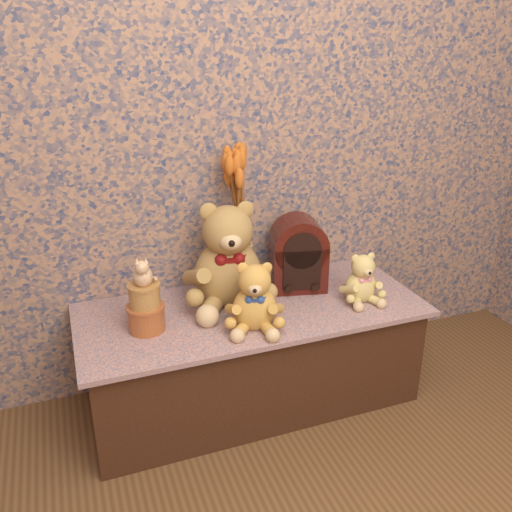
{
  "coord_description": "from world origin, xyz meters",
  "views": [
    {
      "loc": [
        -0.65,
        -0.57,
        1.45
      ],
      "look_at": [
        0.0,
        1.17,
        0.67
      ],
      "focal_mm": 38.05,
      "sensor_mm": 36.0,
      "label": 1
    }
  ],
  "objects": [
    {
      "name": "teddy_small",
      "position": [
        0.44,
        1.13,
        0.54
      ],
      "size": [
        0.19,
        0.22,
        0.22
      ],
      "primitive_type": null,
      "rotation": [
        0.0,
        0.0,
        -0.06
      ],
      "color": "tan",
      "rests_on": "display_shelf"
    },
    {
      "name": "cathedral_radio",
      "position": [
        0.25,
        1.32,
        0.59
      ],
      "size": [
        0.26,
        0.21,
        0.31
      ],
      "primitive_type": null,
      "rotation": [
        0.0,
        0.0,
        -0.23
      ],
      "color": "#38100A",
      "rests_on": "display_shelf"
    },
    {
      "name": "cat_figurine",
      "position": [
        -0.42,
        1.19,
        0.68
      ],
      "size": [
        0.1,
        0.1,
        0.12
      ],
      "primitive_type": null,
      "rotation": [
        0.0,
        0.0,
        -0.13
      ],
      "color": "silver",
      "rests_on": "biscuit_tin_upper"
    },
    {
      "name": "teddy_medium",
      "position": [
        -0.04,
        1.08,
        0.57
      ],
      "size": [
        0.29,
        0.32,
        0.28
      ],
      "primitive_type": null,
      "rotation": [
        0.0,
        0.0,
        -0.34
      ],
      "color": "#BD8A35",
      "rests_on": "display_shelf"
    },
    {
      "name": "teddy_large",
      "position": [
        -0.07,
        1.31,
        0.66
      ],
      "size": [
        0.43,
        0.48,
        0.45
      ],
      "primitive_type": null,
      "rotation": [
        0.0,
        0.0,
        -0.18
      ],
      "color": "#AF7F43",
      "rests_on": "display_shelf"
    },
    {
      "name": "biscuit_tin_lower",
      "position": [
        -0.42,
        1.19,
        0.48
      ],
      "size": [
        0.17,
        0.17,
        0.1
      ],
      "primitive_type": "cylinder",
      "rotation": [
        0.0,
        0.0,
        -0.42
      ],
      "color": "#B17C34",
      "rests_on": "display_shelf"
    },
    {
      "name": "biscuit_tin_upper",
      "position": [
        -0.42,
        1.19,
        0.57
      ],
      "size": [
        0.15,
        0.15,
        0.09
      ],
      "primitive_type": "cylinder",
      "rotation": [
        0.0,
        0.0,
        -0.42
      ],
      "color": "#E0C062",
      "rests_on": "biscuit_tin_lower"
    },
    {
      "name": "ceramic_vase",
      "position": [
        -0.0,
        1.37,
        0.54
      ],
      "size": [
        0.17,
        0.17,
        0.21
      ],
      "primitive_type": "cylinder",
      "rotation": [
        0.0,
        0.0,
        -0.43
      ],
      "color": "tan",
      "rests_on": "display_shelf"
    },
    {
      "name": "display_shelf",
      "position": [
        0.0,
        1.22,
        0.22
      ],
      "size": [
        1.36,
        0.58,
        0.43
      ],
      "primitive_type": "cube",
      "color": "#3B4F79",
      "rests_on": "ground"
    },
    {
      "name": "dried_stalks",
      "position": [
        -0.0,
        1.37,
        0.84
      ],
      "size": [
        0.27,
        0.27,
        0.4
      ],
      "primitive_type": null,
      "rotation": [
        0.0,
        0.0,
        0.39
      ],
      "color": "#CA6320",
      "rests_on": "ceramic_vase"
    }
  ]
}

